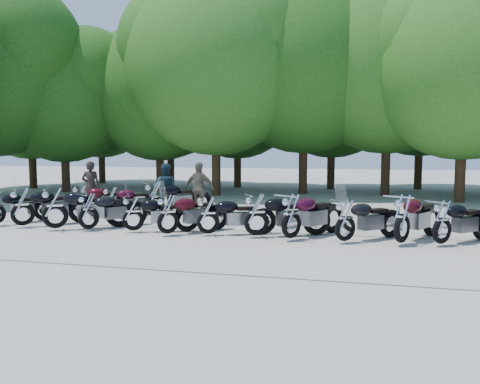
% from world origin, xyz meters
% --- Properties ---
extents(ground, '(90.00, 90.00, 0.00)m').
position_xyz_m(ground, '(0.00, 0.00, 0.00)').
color(ground, gray).
rests_on(ground, ground).
extents(tree_0, '(7.50, 7.50, 9.21)m').
position_xyz_m(tree_0, '(-15.42, 12.98, 5.45)').
color(tree_0, '#3A2614').
rests_on(tree_0, ground).
extents(tree_1, '(6.97, 6.97, 8.55)m').
position_xyz_m(tree_1, '(-12.04, 11.24, 5.06)').
color(tree_1, '#3A2614').
rests_on(tree_1, ground).
extents(tree_2, '(7.31, 7.31, 8.97)m').
position_xyz_m(tree_2, '(-7.25, 12.84, 5.31)').
color(tree_2, '#3A2614').
rests_on(tree_2, ground).
extents(tree_3, '(8.70, 8.70, 10.67)m').
position_xyz_m(tree_3, '(-3.57, 11.24, 6.32)').
color(tree_3, '#3A2614').
rests_on(tree_3, ground).
extents(tree_4, '(9.13, 9.13, 11.20)m').
position_xyz_m(tree_4, '(0.54, 13.09, 6.64)').
color(tree_4, '#3A2614').
rests_on(tree_4, ground).
extents(tree_5, '(9.04, 9.04, 11.10)m').
position_xyz_m(tree_5, '(4.61, 13.20, 6.57)').
color(tree_5, '#3A2614').
rests_on(tree_5, ground).
extents(tree_6, '(8.00, 8.00, 9.82)m').
position_xyz_m(tree_6, '(7.55, 10.82, 5.81)').
color(tree_6, '#3A2614').
rests_on(tree_6, ground).
extents(tree_9, '(7.59, 7.59, 9.32)m').
position_xyz_m(tree_9, '(-13.53, 17.59, 5.52)').
color(tree_9, '#3A2614').
rests_on(tree_9, ground).
extents(tree_10, '(7.78, 7.78, 9.55)m').
position_xyz_m(tree_10, '(-8.29, 16.97, 5.66)').
color(tree_10, '#3A2614').
rests_on(tree_10, ground).
extents(tree_11, '(7.56, 7.56, 9.28)m').
position_xyz_m(tree_11, '(-3.76, 16.43, 5.49)').
color(tree_11, '#3A2614').
rests_on(tree_11, ground).
extents(tree_12, '(7.88, 7.88, 9.67)m').
position_xyz_m(tree_12, '(1.80, 16.47, 5.72)').
color(tree_12, '#3A2614').
rests_on(tree_12, ground).
extents(tree_13, '(8.31, 8.31, 10.20)m').
position_xyz_m(tree_13, '(6.69, 17.47, 6.04)').
color(tree_13, '#3A2614').
rests_on(tree_13, ground).
extents(motorcycle_1, '(2.06, 2.22, 1.32)m').
position_xyz_m(motorcycle_1, '(-6.30, 0.59, 0.66)').
color(motorcycle_1, black).
rests_on(motorcycle_1, ground).
extents(motorcycle_2, '(2.44, 1.95, 1.38)m').
position_xyz_m(motorcycle_2, '(-5.07, 0.37, 0.69)').
color(motorcycle_2, black).
rests_on(motorcycle_2, ground).
extents(motorcycle_3, '(1.71, 2.13, 1.20)m').
position_xyz_m(motorcycle_3, '(-4.12, 0.54, 0.60)').
color(motorcycle_3, black).
rests_on(motorcycle_3, ground).
extents(motorcycle_4, '(2.12, 1.29, 1.15)m').
position_xyz_m(motorcycle_4, '(-2.79, 0.59, 0.57)').
color(motorcycle_4, black).
rests_on(motorcycle_4, ground).
extents(motorcycle_5, '(1.91, 2.12, 1.24)m').
position_xyz_m(motorcycle_5, '(-1.68, 0.36, 0.62)').
color(motorcycle_5, '#33070E').
rests_on(motorcycle_5, ground).
extents(motorcycle_6, '(2.16, 1.41, 1.17)m').
position_xyz_m(motorcycle_6, '(-0.65, 0.61, 0.59)').
color(motorcycle_6, black).
rests_on(motorcycle_6, ground).
extents(motorcycle_7, '(2.37, 1.65, 1.30)m').
position_xyz_m(motorcycle_7, '(0.65, 0.64, 0.65)').
color(motorcycle_7, black).
rests_on(motorcycle_7, ground).
extents(motorcycle_8, '(1.92, 2.35, 1.33)m').
position_xyz_m(motorcycle_8, '(1.57, 0.47, 0.67)').
color(motorcycle_8, '#31061B').
rests_on(motorcycle_8, ground).
extents(motorcycle_9, '(2.02, 1.95, 1.22)m').
position_xyz_m(motorcycle_9, '(2.88, 0.43, 0.61)').
color(motorcycle_9, black).
rests_on(motorcycle_9, ground).
extents(motorcycle_10, '(1.86, 2.48, 1.38)m').
position_xyz_m(motorcycle_10, '(4.19, 0.48, 0.69)').
color(motorcycle_10, black).
rests_on(motorcycle_10, ground).
extents(motorcycle_11, '(2.04, 1.97, 1.23)m').
position_xyz_m(motorcycle_11, '(5.10, 0.62, 0.61)').
color(motorcycle_11, black).
rests_on(motorcycle_11, ground).
extents(motorcycle_14, '(2.20, 1.35, 1.19)m').
position_xyz_m(motorcycle_14, '(-6.12, 3.34, 0.60)').
color(motorcycle_14, '#390710').
rests_on(motorcycle_14, ground).
extents(motorcycle_15, '(1.91, 1.88, 1.16)m').
position_xyz_m(motorcycle_15, '(-4.84, 3.13, 0.58)').
color(motorcycle_15, '#3F081E').
rests_on(motorcycle_15, ground).
extents(motorcycle_16, '(2.22, 2.25, 1.37)m').
position_xyz_m(motorcycle_16, '(-3.36, 3.31, 0.69)').
color(motorcycle_16, black).
rests_on(motorcycle_16, ground).
extents(rider_0, '(0.75, 0.57, 1.86)m').
position_xyz_m(rider_0, '(-6.29, 4.26, 0.93)').
color(rider_0, black).
rests_on(rider_0, ground).
extents(rider_1, '(0.95, 0.79, 1.79)m').
position_xyz_m(rider_1, '(-3.45, 4.40, 0.89)').
color(rider_1, '#203A44').
rests_on(rider_1, ground).
extents(rider_2, '(1.13, 0.58, 1.85)m').
position_xyz_m(rider_2, '(-2.11, 4.26, 0.92)').
color(rider_2, brown).
rests_on(rider_2, ground).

